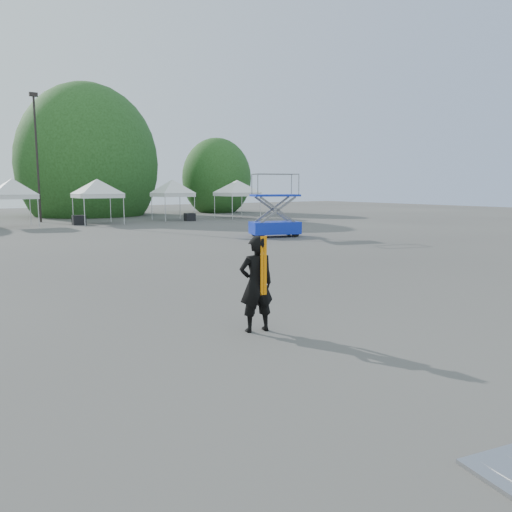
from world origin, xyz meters
TOP-DOWN VIEW (x-y plane):
  - ground at (0.00, 0.00)m, footprint 120.00×120.00m
  - light_pole_east at (3.00, 32.00)m, footprint 0.60×0.25m
  - tree_mid_e at (9.00, 39.00)m, footprint 5.12×5.12m
  - tree_far_e at (22.00, 37.00)m, footprint 3.84×3.84m
  - tent_e at (0.52, 28.40)m, footprint 3.99×3.99m
  - tent_f at (6.19, 27.87)m, footprint 4.37×4.37m
  - tent_g at (12.60, 28.40)m, footprint 3.99×3.99m
  - tent_h at (18.44, 27.59)m, footprint 4.41×4.41m
  - man at (-0.33, -1.74)m, footprint 0.77×0.60m
  - scissor_lift at (11.10, 12.55)m, footprint 2.98×2.12m
  - crate_mid at (4.65, 27.56)m, footprint 0.95×0.76m
  - crate_east at (13.20, 26.62)m, footprint 0.82×0.64m

SIDE VIEW (x-z plane):
  - ground at x=0.00m, z-range 0.00..0.00m
  - crate_east at x=13.20m, z-range 0.00..0.62m
  - crate_mid at x=4.65m, z-range 0.00..0.70m
  - man at x=-0.33m, z-range 0.00..1.89m
  - scissor_lift at x=11.10m, z-range 0.01..3.49m
  - tent_e at x=0.52m, z-range 1.12..5.00m
  - tent_g at x=12.60m, z-range 1.12..5.00m
  - tent_f at x=6.19m, z-range 1.12..5.00m
  - tent_h at x=18.44m, z-range 1.12..5.00m
  - tree_far_e at x=22.00m, z-range 0.70..6.55m
  - tree_mid_e at x=9.00m, z-range 0.94..8.74m
  - light_pole_east at x=3.00m, z-range 0.62..10.42m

